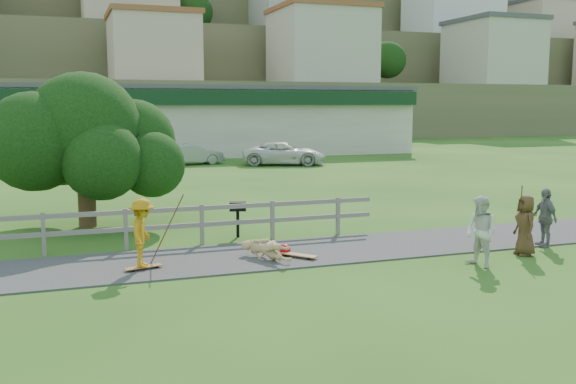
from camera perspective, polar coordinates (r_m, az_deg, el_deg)
name	(u,v)px	position (r m, az deg, el deg)	size (l,w,h in m)	color
ground	(316,267)	(15.05, 2.52, -6.71)	(260.00, 260.00, 0.00)	#275317
path	(294,253)	(16.40, 0.56, -5.41)	(34.00, 3.00, 0.04)	#333335
fence	(101,224)	(17.10, -16.29, -2.77)	(15.05, 0.10, 1.10)	slate
strip_mall	(194,120)	(49.37, -8.39, 6.37)	(32.50, 10.75, 5.10)	#B9AFA2
hillside	(95,34)	(105.49, -16.78, 13.30)	(220.00, 67.00, 47.50)	#576038
skater_rider	(143,237)	(14.91, -12.79, -3.94)	(1.01, 0.58, 1.57)	#BF7F12
skater_fallen	(266,250)	(15.61, -1.95, -5.13)	(1.51, 0.36, 0.55)	tan
spectator_a	(481,232)	(15.57, 16.79, -3.40)	(0.81, 0.63, 1.67)	silver
spectator_b	(545,218)	(18.36, 21.86, -2.12)	(0.92, 0.38, 1.56)	slate
spectator_c	(525,225)	(17.13, 20.35, -2.79)	(0.75, 0.49, 1.53)	#4E341F
car_silver	(192,154)	(40.64, -8.55, 3.33)	(1.37, 3.93, 1.29)	#919398
car_white	(284,154)	(39.92, -0.36, 3.44)	(2.37, 5.13, 1.43)	silver
tree	(85,163)	(20.57, -17.58, 2.49)	(5.59, 5.59, 3.98)	black
bbq	(238,220)	(18.32, -4.49, -2.47)	(0.47, 0.36, 1.02)	black
longboard_rider	(144,269)	(15.07, -12.70, -6.69)	(0.85, 0.21, 0.09)	#966331
longboard_fallen	(299,257)	(15.82, 0.94, -5.78)	(0.97, 0.24, 0.11)	#966331
helmet	(285,250)	(16.14, -0.28, -5.15)	(0.30, 0.30, 0.30)	red
pole_rider	(166,226)	(15.34, -10.75, -2.99)	(0.03, 0.03, 1.86)	brown
pole_spec_left	(520,221)	(17.04, 19.89, -2.41)	(0.03, 0.03, 1.77)	brown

